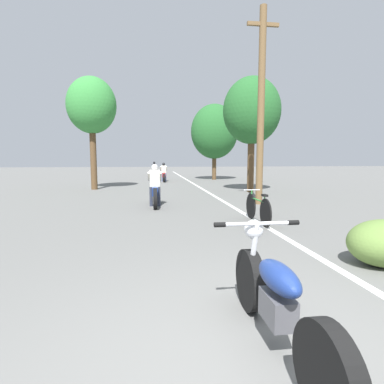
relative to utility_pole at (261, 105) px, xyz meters
name	(u,v)px	position (x,y,z in m)	size (l,w,h in m)	color
ground_plane	(260,380)	(-3.00, -8.22, -3.43)	(120.00, 120.00, 0.00)	#60605E
lane_stripe_edge	(207,192)	(-1.10, 4.08, -3.43)	(0.14, 48.00, 0.01)	white
utility_pole	(261,105)	(0.00, 0.00, 0.00)	(1.10, 0.24, 6.68)	brown
roadside_tree_right_near	(252,111)	(0.99, 3.87, 0.42)	(2.75, 2.47, 5.46)	#513A23
roadside_tree_right_far	(214,132)	(1.03, 12.66, 0.24)	(3.60, 3.24, 5.75)	#513A23
roadside_tree_left	(92,106)	(-6.77, 6.06, 0.84)	(2.49, 2.24, 5.76)	#513A23
motorcycle_foreground	(276,299)	(-2.75, -7.88, -3.00)	(0.85, 2.06, 0.99)	black
motorcycle_rider_lead	(155,190)	(-3.67, 0.04, -2.90)	(0.50, 2.07, 1.43)	black
motorcycle_rider_mid	(164,174)	(-2.93, 11.13, -2.93)	(0.50, 2.12, 1.33)	black
motorcycle_rider_far	(154,170)	(-3.52, 20.29, -2.92)	(0.50, 2.09, 1.34)	black
bicycle_parked	(258,208)	(-1.15, -3.04, -3.06)	(0.44, 1.73, 0.79)	black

